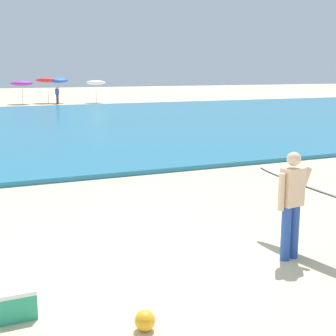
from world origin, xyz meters
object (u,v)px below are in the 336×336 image
at_px(beach_umbrella_8, 96,83).
at_px(beach_ball, 145,321).
at_px(surfer_with_board, 303,194).
at_px(beach_umbrella_7, 58,80).
at_px(beach_umbrella_6, 47,80).
at_px(cooler_box, 15,303).
at_px(beach_umbrella_5, 22,83).
at_px(beachgoer_near_row_left, 57,95).

distance_m(beach_umbrella_8, beach_ball, 41.21).
xyz_separation_m(surfer_with_board, beach_umbrella_7, (4.15, 39.48, 1.05)).
height_order(beach_umbrella_6, cooler_box, beach_umbrella_6).
bearing_deg(beach_ball, cooler_box, 145.27).
bearing_deg(beach_umbrella_7, beach_ball, -100.17).
bearing_deg(beach_umbrella_7, surfer_with_board, -96.00).
relative_size(surfer_with_board, beach_umbrella_7, 1.07).
height_order(beach_umbrella_5, cooler_box, beach_umbrella_5).
bearing_deg(cooler_box, beach_umbrella_6, 79.10).
relative_size(beach_umbrella_5, beach_umbrella_6, 0.88).
bearing_deg(beach_umbrella_8, surfer_with_board, -100.95).
bearing_deg(beach_umbrella_5, beach_umbrella_6, 11.01).
bearing_deg(beach_umbrella_6, surfer_with_board, -94.65).
height_order(beach_umbrella_6, beach_umbrella_8, beach_umbrella_6).
bearing_deg(beach_umbrella_7, cooler_box, -102.25).
bearing_deg(beach_ball, beachgoer_near_row_left, 80.08).
bearing_deg(beach_umbrella_5, beachgoer_near_row_left, -27.97).
bearing_deg(beachgoer_near_row_left, beach_umbrella_5, 152.03).
height_order(beach_umbrella_8, beachgoer_near_row_left, beach_umbrella_8).
xyz_separation_m(beach_umbrella_7, cooler_box, (-8.61, -39.68, -1.90)).
relative_size(beach_umbrella_5, beachgoer_near_row_left, 1.33).
distance_m(beach_umbrella_5, cooler_box, 39.92).
distance_m(beach_umbrella_8, cooler_box, 40.69).
bearing_deg(surfer_with_board, beach_umbrella_5, 88.72).
distance_m(surfer_with_board, beach_umbrella_8, 39.38).
height_order(beach_umbrella_7, beachgoer_near_row_left, beach_umbrella_7).
distance_m(surfer_with_board, beach_ball, 3.46).
relative_size(surfer_with_board, beachgoer_near_row_left, 1.64).
bearing_deg(beach_umbrella_8, beach_umbrella_6, 165.12).
distance_m(beach_umbrella_7, beach_umbrella_8, 3.44).
relative_size(beach_umbrella_5, cooler_box, 4.30).
xyz_separation_m(beach_umbrella_5, beach_umbrella_8, (6.60, -0.67, 0.02)).
relative_size(surfer_with_board, beach_umbrella_5, 1.23).
bearing_deg(beach_ball, beach_umbrella_8, 75.05).
height_order(beach_umbrella_5, beach_umbrella_6, beach_umbrella_6).
relative_size(surfer_with_board, beach_umbrella_6, 1.09).
bearing_deg(beach_umbrella_7, beach_umbrella_5, -177.27).
distance_m(beach_umbrella_5, beachgoer_near_row_left, 3.31).
distance_m(beachgoer_near_row_left, cooler_box, 38.91).
xyz_separation_m(surfer_with_board, beach_umbrella_5, (0.88, 39.32, 0.80)).
bearing_deg(beach_ball, beach_umbrella_6, 81.14).
xyz_separation_m(beach_umbrella_8, beachgoer_near_row_left, (-3.80, -0.81, -1.01)).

